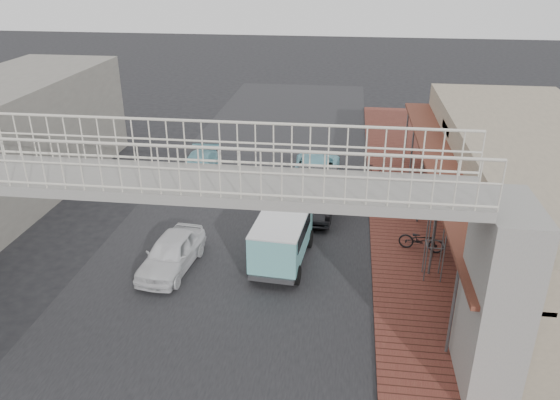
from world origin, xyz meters
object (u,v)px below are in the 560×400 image
(angkot_far, at_px, (199,168))
(angkot_curb, at_px, (316,168))
(motorcycle_far, at_px, (375,174))
(white_hatchback, at_px, (171,253))
(motorcycle_near, at_px, (421,240))
(street_clock, at_px, (440,210))
(dark_sedan, at_px, (315,192))
(angkot_van, at_px, (282,234))
(arrow_sign, at_px, (459,196))

(angkot_far, bearing_deg, angkot_curb, 1.46)
(motorcycle_far, bearing_deg, white_hatchback, 136.38)
(motorcycle_near, bearing_deg, street_clock, -160.85)
(dark_sedan, xyz_separation_m, angkot_van, (-0.82, -4.67, 0.37))
(motorcycle_far, height_order, street_clock, street_clock)
(dark_sedan, xyz_separation_m, angkot_far, (-5.79, 2.66, -0.19))
(dark_sedan, xyz_separation_m, motorcycle_near, (4.10, -3.28, -0.25))
(motorcycle_far, distance_m, arrow_sign, 7.16)
(angkot_curb, height_order, angkot_far, angkot_curb)
(motorcycle_far, relative_size, street_clock, 0.53)
(white_hatchback, bearing_deg, angkot_curb, 68.95)
(motorcycle_far, bearing_deg, motorcycle_near, -169.55)
(dark_sedan, bearing_deg, motorcycle_near, -36.72)
(angkot_far, relative_size, motorcycle_near, 2.49)
(angkot_curb, bearing_deg, angkot_far, 6.30)
(white_hatchback, bearing_deg, motorcycle_near, 20.10)
(angkot_curb, bearing_deg, white_hatchback, 64.57)
(motorcycle_far, relative_size, arrow_sign, 0.55)
(white_hatchback, height_order, angkot_van, angkot_van)
(motorcycle_near, bearing_deg, motorcycle_far, 27.35)
(street_clock, relative_size, arrow_sign, 1.03)
(white_hatchback, distance_m, arrow_sign, 10.03)
(dark_sedan, height_order, angkot_curb, dark_sedan)
(angkot_curb, bearing_deg, street_clock, 119.75)
(angkot_van, distance_m, arrow_sign, 6.18)
(street_clock, bearing_deg, angkot_curb, 119.76)
(angkot_van, xyz_separation_m, motorcycle_far, (3.44, 7.55, -0.57))
(angkot_van, bearing_deg, white_hatchback, -162.82)
(angkot_curb, relative_size, motorcycle_far, 2.90)
(white_hatchback, xyz_separation_m, angkot_curb, (4.36, 8.65, 0.03))
(angkot_curb, height_order, motorcycle_near, angkot_curb)
(angkot_curb, relative_size, angkot_van, 1.21)
(dark_sedan, distance_m, motorcycle_near, 5.26)
(angkot_far, xyz_separation_m, motorcycle_near, (9.89, -5.95, -0.06))
(white_hatchback, relative_size, street_clock, 1.20)
(white_hatchback, distance_m, angkot_van, 3.86)
(motorcycle_near, xyz_separation_m, motorcycle_far, (-1.48, 6.16, 0.05))
(angkot_far, xyz_separation_m, arrow_sign, (10.91, -6.23, 1.86))
(motorcycle_near, height_order, arrow_sign, arrow_sign)
(motorcycle_near, distance_m, motorcycle_far, 6.34)
(angkot_far, bearing_deg, motorcycle_far, -2.02)
(white_hatchback, bearing_deg, arrow_sign, 17.03)
(angkot_van, bearing_deg, dark_sedan, 84.71)
(dark_sedan, distance_m, arrow_sign, 6.46)
(angkot_far, distance_m, motorcycle_near, 11.54)
(arrow_sign, bearing_deg, angkot_curb, 110.49)
(angkot_far, relative_size, arrow_sign, 1.39)
(motorcycle_near, bearing_deg, angkot_van, 119.57)
(angkot_van, height_order, motorcycle_near, angkot_van)
(angkot_van, bearing_deg, angkot_far, 128.81)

